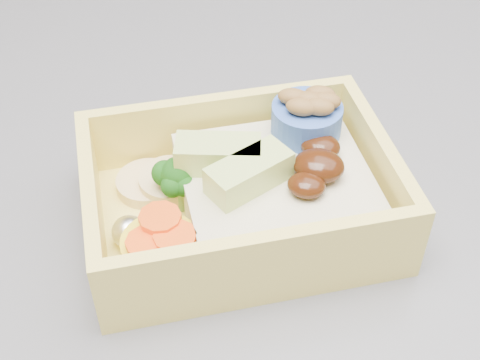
# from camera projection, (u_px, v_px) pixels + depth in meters

# --- Properties ---
(bento_box) EXTENTS (0.21, 0.19, 0.06)m
(bento_box) POSITION_uv_depth(u_px,v_px,m) (248.00, 191.00, 0.39)
(bento_box) COLOR #F7E066
(bento_box) RESTS_ON island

